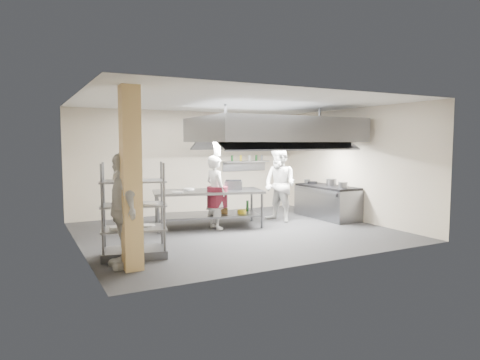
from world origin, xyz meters
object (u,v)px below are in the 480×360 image
island (208,209)px  chef_plating (122,210)px  pass_rack (134,210)px  chef_head (215,192)px  cooking_range (327,203)px  chef_line (280,185)px  griddle (234,185)px  stockpot (331,182)px

island → chef_plating: 3.67m
pass_rack → chef_head: chef_head is taller
island → pass_rack: size_ratio=1.54×
chef_head → cooking_range: bearing=-100.3°
chef_line → chef_head: bearing=-106.8°
island → pass_rack: (-2.32, -1.98, 0.41)m
griddle → stockpot: (2.81, -0.39, -0.02)m
pass_rack → cooking_range: pass_rack is taller
chef_line → griddle: size_ratio=4.46×
chef_plating → stockpot: size_ratio=6.73×
pass_rack → chef_plating: size_ratio=0.90×
cooking_range → chef_plating: 6.48m
island → chef_plating: bearing=-122.8°
pass_rack → cooking_range: bearing=28.7°
chef_plating → stockpot: 6.44m
chef_plating → island: bearing=130.3°
island → chef_line: size_ratio=1.36×
island → cooking_range: size_ratio=1.33×
cooking_range → griddle: (-2.78, 0.25, 0.60)m
chef_head → griddle: (0.60, 0.21, 0.13)m
pass_rack → island: bearing=53.2°
pass_rack → chef_head: size_ratio=0.97×
chef_head → griddle: bearing=-80.2°
pass_rack → cooking_range: size_ratio=0.87×
chef_line → stockpot: chef_line is taller
island → pass_rack: pass_rack is taller
stockpot → chef_plating: bearing=-161.7°
island → chef_line: bearing=7.3°
pass_rack → griddle: pass_rack is taller
chef_plating → griddle: size_ratio=4.39×
chef_head → griddle: chef_head is taller
pass_rack → chef_head: (2.39, 1.68, 0.02)m
island → chef_line: 2.04m
cooking_range → griddle: bearing=174.8°
island → cooking_range: bearing=8.1°
chef_line → chef_plating: size_ratio=1.02×
pass_rack → chef_plating: (-0.31, -0.52, 0.10)m
cooking_range → stockpot: (0.03, -0.14, 0.58)m
chef_head → stockpot: chef_head is taller
stockpot → cooking_range: bearing=102.3°
chef_head → stockpot: bearing=-102.6°
stockpot → griddle: bearing=172.1°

